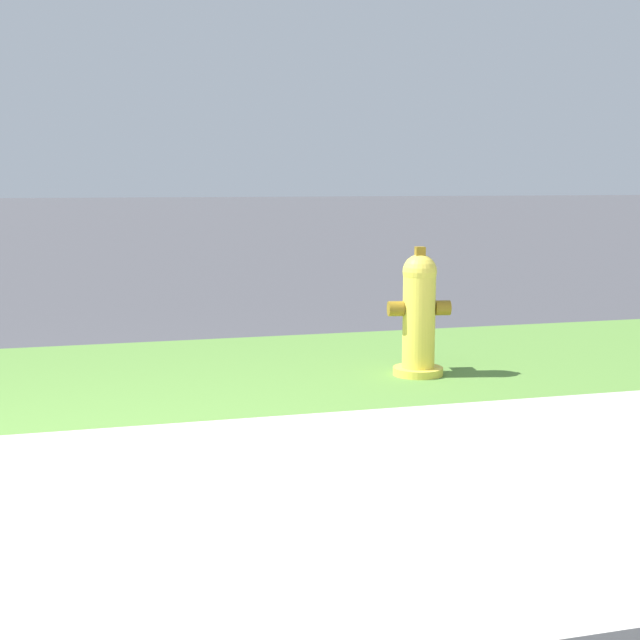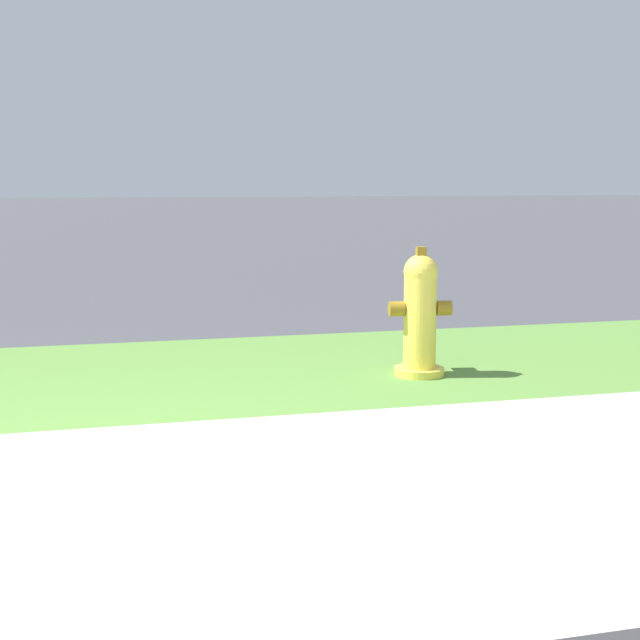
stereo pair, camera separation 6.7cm
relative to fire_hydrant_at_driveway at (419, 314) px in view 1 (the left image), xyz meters
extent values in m
plane|color=#424247|center=(-2.06, -1.90, -0.37)|extent=(120.00, 120.00, 0.00)
cube|color=#BCB7AD|center=(-2.06, -1.90, -0.37)|extent=(18.00, 2.33, 0.01)
cube|color=#568438|center=(-2.06, 0.40, -0.37)|extent=(18.00, 2.28, 0.01)
cylinder|color=yellow|center=(0.00, -0.01, -0.35)|extent=(0.30, 0.30, 0.05)
cylinder|color=yellow|center=(0.00, -0.01, -0.03)|extent=(0.19, 0.19, 0.58)
sphere|color=yellow|center=(0.00, -0.01, 0.25)|extent=(0.20, 0.20, 0.20)
cube|color=olive|center=(0.00, -0.01, 0.37)|extent=(0.06, 0.06, 0.06)
cylinder|color=olive|center=(-0.14, 0.01, 0.04)|extent=(0.10, 0.10, 0.09)
cylinder|color=olive|center=(0.14, -0.03, 0.04)|extent=(0.10, 0.10, 0.09)
cylinder|color=olive|center=(0.02, 0.14, 0.04)|extent=(0.13, 0.12, 0.12)
camera|label=1|loc=(-1.95, -4.91, 0.79)|focal=50.00mm
camera|label=2|loc=(-1.89, -4.93, 0.79)|focal=50.00mm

